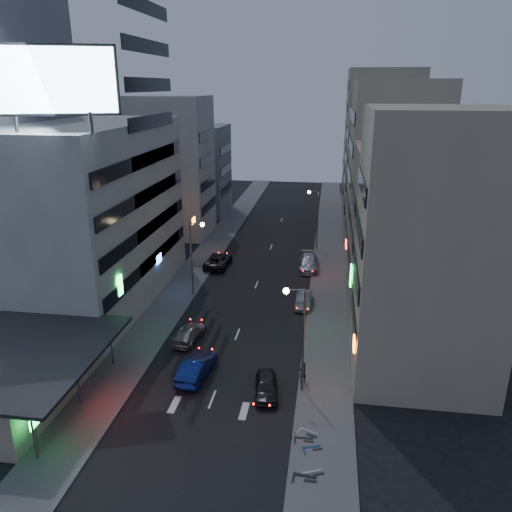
% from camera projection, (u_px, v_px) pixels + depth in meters
% --- Properties ---
extents(ground, '(180.00, 180.00, 0.00)m').
position_uv_depth(ground, '(198.00, 436.00, 32.04)').
color(ground, black).
rests_on(ground, ground).
extents(sidewalk_left, '(4.00, 120.00, 0.12)m').
position_uv_depth(sidewalk_left, '(197.00, 268.00, 61.20)').
color(sidewalk_left, '#4C4C4F').
rests_on(sidewalk_left, ground).
extents(sidewalk_right, '(4.00, 120.00, 0.12)m').
position_uv_depth(sidewalk_right, '(328.00, 275.00, 58.99)').
color(sidewalk_right, '#4C4C4F').
rests_on(sidewalk_right, ground).
extents(food_court, '(11.00, 13.00, 3.88)m').
position_uv_depth(food_court, '(13.00, 375.00, 35.18)').
color(food_court, tan).
rests_on(food_court, ground).
extents(white_building, '(14.00, 24.00, 18.00)m').
position_uv_depth(white_building, '(81.00, 215.00, 50.18)').
color(white_building, '#BABBB6').
rests_on(white_building, ground).
extents(grey_tower, '(10.00, 14.00, 34.00)m').
position_uv_depth(grey_tower, '(4.00, 130.00, 51.64)').
color(grey_tower, slate).
rests_on(grey_tower, ground).
extents(shophouse_near, '(10.00, 11.00, 20.00)m').
position_uv_depth(shophouse_near, '(428.00, 249.00, 36.55)').
color(shophouse_near, tan).
rests_on(shophouse_near, ground).
extents(shophouse_mid, '(11.00, 12.00, 16.00)m').
position_uv_depth(shophouse_mid, '(410.00, 232.00, 47.89)').
color(shophouse_mid, gray).
rests_on(shophouse_mid, ground).
extents(shophouse_far, '(10.00, 14.00, 22.00)m').
position_uv_depth(shophouse_far, '(392.00, 177.00, 59.15)').
color(shophouse_far, tan).
rests_on(shophouse_far, ground).
extents(far_left_a, '(11.00, 10.00, 20.00)m').
position_uv_depth(far_left_a, '(171.00, 167.00, 73.04)').
color(far_left_a, '#BABBB6').
rests_on(far_left_a, ground).
extents(far_left_b, '(12.00, 10.00, 15.00)m').
position_uv_depth(far_left_b, '(192.00, 170.00, 86.09)').
color(far_left_b, slate).
rests_on(far_left_b, ground).
extents(far_right_a, '(11.00, 12.00, 18.00)m').
position_uv_depth(far_right_a, '(384.00, 173.00, 73.76)').
color(far_right_a, gray).
rests_on(far_right_a, ground).
extents(far_right_b, '(12.00, 12.00, 24.00)m').
position_uv_depth(far_right_b, '(380.00, 143.00, 85.82)').
color(far_right_b, tan).
rests_on(far_right_b, ground).
extents(billboard, '(9.52, 3.75, 6.20)m').
position_uv_depth(billboard, '(48.00, 81.00, 36.14)').
color(billboard, '#595B60').
rests_on(billboard, white_building).
extents(street_lamp_right_near, '(1.60, 0.44, 8.02)m').
position_uv_depth(street_lamp_right_near, '(298.00, 325.00, 35.10)').
color(street_lamp_right_near, '#595B60').
rests_on(street_lamp_right_near, sidewalk_right).
extents(street_lamp_left, '(1.60, 0.44, 8.02)m').
position_uv_depth(street_lamp_left, '(195.00, 248.00, 51.70)').
color(street_lamp_left, '#595B60').
rests_on(street_lamp_left, sidewalk_left).
extents(street_lamp_right_far, '(1.60, 0.44, 8.02)m').
position_uv_depth(street_lamp_right_far, '(315.00, 211.00, 66.91)').
color(street_lamp_right_far, '#595B60').
rests_on(street_lamp_right_far, sidewalk_right).
extents(parked_car_right_near, '(2.17, 4.23, 1.38)m').
position_uv_depth(parked_car_right_near, '(266.00, 386.00, 36.11)').
color(parked_car_right_near, '#232427').
rests_on(parked_car_right_near, ground).
extents(parked_car_right_mid, '(1.57, 4.27, 1.40)m').
position_uv_depth(parked_car_right_mid, '(304.00, 300.00, 50.69)').
color(parked_car_right_mid, gray).
rests_on(parked_car_right_mid, ground).
extents(parked_car_left, '(2.84, 5.81, 1.59)m').
position_uv_depth(parked_car_left, '(218.00, 260.00, 61.81)').
color(parked_car_left, black).
rests_on(parked_car_left, ground).
extents(parked_car_right_far, '(2.55, 5.78, 1.65)m').
position_uv_depth(parked_car_right_far, '(309.00, 263.00, 60.87)').
color(parked_car_right_far, '#AFB0B8').
rests_on(parked_car_right_far, ground).
extents(road_car_blue, '(2.28, 5.18, 1.65)m').
position_uv_depth(road_car_blue, '(196.00, 367.00, 38.30)').
color(road_car_blue, navy).
rests_on(road_car_blue, ground).
extents(road_car_silver, '(2.48, 4.90, 1.36)m').
position_uv_depth(road_car_silver, '(189.00, 333.00, 43.90)').
color(road_car_silver, '#979A9E').
rests_on(road_car_silver, ground).
extents(person, '(0.74, 0.73, 1.72)m').
position_uv_depth(person, '(303.00, 372.00, 37.35)').
color(person, black).
rests_on(person, sidewalk_right).
extents(scooter_black_a, '(0.85, 2.10, 1.25)m').
position_uv_depth(scooter_black_a, '(318.00, 468.00, 28.37)').
color(scooter_black_a, black).
rests_on(scooter_black_a, sidewalk_right).
extents(scooter_silver_a, '(1.27, 1.93, 1.12)m').
position_uv_depth(scooter_silver_a, '(322.00, 461.00, 28.98)').
color(scooter_silver_a, '#93949A').
rests_on(scooter_silver_a, sidewalk_right).
extents(scooter_blue, '(1.11, 1.88, 1.09)m').
position_uv_depth(scooter_blue, '(321.00, 437.00, 30.92)').
color(scooter_blue, navy).
rests_on(scooter_blue, sidewalk_right).
extents(scooter_black_b, '(0.68, 1.85, 1.12)m').
position_uv_depth(scooter_black_b, '(314.00, 430.00, 31.54)').
color(scooter_black_b, black).
rests_on(scooter_black_b, sidewalk_right).
extents(scooter_silver_b, '(1.38, 2.06, 1.20)m').
position_uv_depth(scooter_silver_b, '(320.00, 426.00, 31.85)').
color(scooter_silver_b, '#919398').
rests_on(scooter_silver_b, sidewalk_right).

